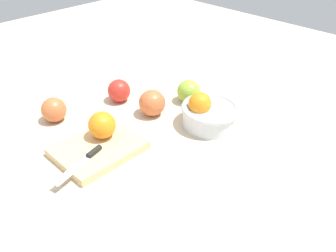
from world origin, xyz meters
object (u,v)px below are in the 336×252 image
at_px(orange_on_board, 102,125).
at_px(apple_mid_left_2, 152,103).
at_px(cutting_board, 98,148).
at_px(apple_front_left, 119,91).
at_px(apple_front_right, 54,110).
at_px(knife, 85,159).
at_px(apple_mid_left, 189,91).
at_px(bowl, 209,113).

height_order(orange_on_board, apple_mid_left_2, orange_on_board).
bearing_deg(cutting_board, apple_front_left, -140.51).
bearing_deg(apple_front_left, orange_on_board, 40.67).
height_order(cutting_board, apple_front_left, apple_front_left).
distance_m(apple_front_right, apple_mid_left_2, 0.29).
distance_m(cutting_board, knife, 0.07).
bearing_deg(orange_on_board, apple_front_left, -139.33).
bearing_deg(apple_front_left, apple_front_right, -11.74).
relative_size(orange_on_board, apple_mid_left_2, 0.91).
height_order(cutting_board, apple_front_right, apple_front_right).
relative_size(cutting_board, apple_mid_left_2, 2.66).
xyz_separation_m(knife, apple_mid_left, (-0.42, -0.04, 0.01)).
bearing_deg(orange_on_board, knife, 29.19).
relative_size(bowl, apple_mid_left_2, 2.11).
xyz_separation_m(cutting_board, apple_front_left, (-0.21, -0.17, 0.03)).
height_order(bowl, apple_mid_left, bowl).
xyz_separation_m(knife, apple_front_right, (-0.06, -0.24, 0.01)).
relative_size(orange_on_board, apple_front_right, 1.00).
height_order(cutting_board, knife, knife).
xyz_separation_m(orange_on_board, apple_front_right, (0.03, -0.19, -0.02)).
bearing_deg(apple_mid_left_2, apple_front_right, -38.50).
distance_m(bowl, orange_on_board, 0.30).
bearing_deg(apple_front_right, bowl, 131.80).
bearing_deg(apple_mid_left, apple_front_left, -46.66).
distance_m(cutting_board, apple_front_right, 0.21).
xyz_separation_m(knife, apple_mid_left_2, (-0.28, -0.07, 0.01)).
bearing_deg(apple_mid_left, bowl, 65.79).
height_order(orange_on_board, apple_front_right, orange_on_board).
relative_size(apple_front_right, apple_mid_left, 0.99).
bearing_deg(knife, apple_front_right, -103.74).
distance_m(apple_mid_left, apple_mid_left_2, 0.14).
bearing_deg(apple_front_right, apple_mid_left, 150.37).
height_order(cutting_board, apple_mid_left, apple_mid_left).
bearing_deg(apple_front_left, bowl, 107.66).
bearing_deg(apple_mid_left, cutting_board, 1.55).
xyz_separation_m(bowl, orange_on_board, (0.27, -0.14, 0.02)).
bearing_deg(cutting_board, apple_mid_left, -178.45).
relative_size(knife, apple_front_left, 2.13).
bearing_deg(apple_mid_left_2, apple_mid_left, 169.14).
bearing_deg(apple_mid_left, knife, 5.44).
bearing_deg(bowl, apple_mid_left, -114.21).
xyz_separation_m(bowl, apple_mid_left_2, (0.08, -0.16, -0.00)).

